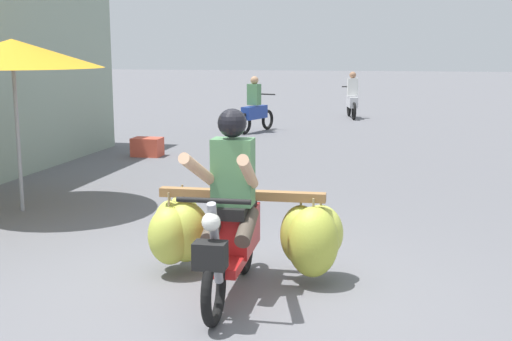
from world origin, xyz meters
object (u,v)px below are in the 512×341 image
motorbike_main_loaded (237,228)px  market_umbrella_near_shop (12,54)px  motorbike_distant_ahead_left (255,110)px  motorbike_distant_ahead_right (352,99)px  produce_crate (147,147)px

motorbike_main_loaded → market_umbrella_near_shop: (-3.34, 1.98, 1.51)m
motorbike_distant_ahead_left → motorbike_distant_ahead_right: same height
market_umbrella_near_shop → motorbike_distant_ahead_left: bearing=82.0°
motorbike_distant_ahead_left → motorbike_distant_ahead_right: (2.14, 3.93, 0.00)m
motorbike_main_loaded → motorbike_distant_ahead_right: (0.02, 14.56, 0.07)m
motorbike_distant_ahead_right → market_umbrella_near_shop: market_umbrella_near_shop is taller
motorbike_distant_ahead_right → market_umbrella_near_shop: 13.10m
motorbike_main_loaded → motorbike_distant_ahead_right: size_ratio=1.15×
motorbike_main_loaded → motorbike_distant_ahead_right: motorbike_main_loaded is taller
market_umbrella_near_shop → produce_crate: size_ratio=4.00×
motorbike_distant_ahead_right → produce_crate: motorbike_distant_ahead_right is taller
produce_crate → market_umbrella_near_shop: bearing=-89.4°
motorbike_distant_ahead_left → market_umbrella_near_shop: (-1.21, -8.65, 1.43)m
motorbike_distant_ahead_right → produce_crate: 8.76m
motorbike_main_loaded → motorbike_distant_ahead_left: 10.84m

